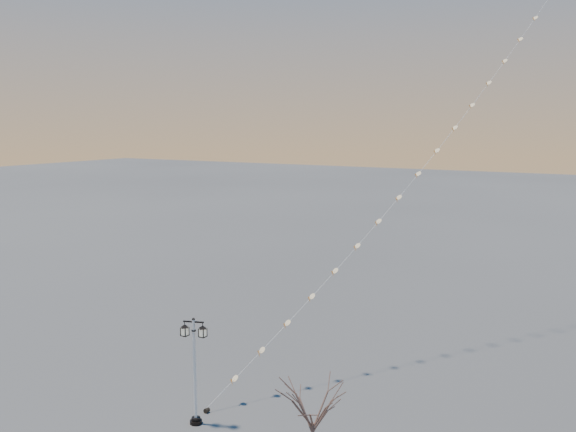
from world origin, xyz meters
The scene contains 4 objects.
ground centered at (0.00, 0.00, 0.00)m, with size 300.00×300.00×0.00m, color #4B4B4B.
street_lamp centered at (0.36, 0.63, 2.63)m, with size 1.16×0.68×4.76m.
bare_tree centered at (6.38, -0.11, 2.43)m, with size 2.11×2.11×3.50m.
kite_train centered at (8.24, 19.53, 17.45)m, with size 16.73×36.38×35.06m.
Camera 1 is at (15.59, -18.40, 12.81)m, focal length 37.12 mm.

